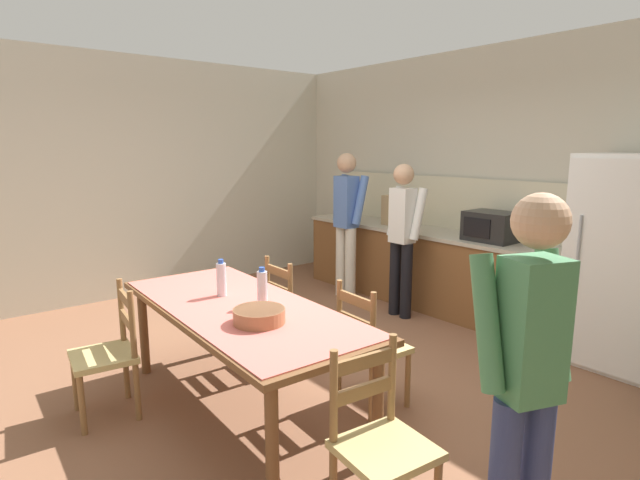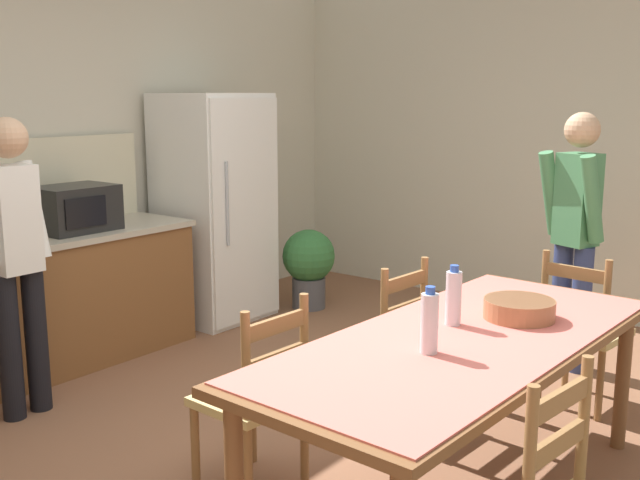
{
  "view_description": "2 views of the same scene",
  "coord_description": "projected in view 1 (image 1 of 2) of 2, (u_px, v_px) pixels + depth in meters",
  "views": [
    {
      "loc": [
        2.93,
        -2.31,
        1.84
      ],
      "look_at": [
        -0.16,
        0.2,
        1.09
      ],
      "focal_mm": 28.0,
      "sensor_mm": 36.0,
      "label": 1
    },
    {
      "loc": [
        -2.71,
        -2.05,
        1.77
      ],
      "look_at": [
        0.13,
        0.15,
        1.07
      ],
      "focal_mm": 42.0,
      "sensor_mm": 36.0,
      "label": 2
    }
  ],
  "objects": [
    {
      "name": "person_at_counter",
      "position": [
        403.0,
        232.0,
        5.33
      ],
      "size": [
        0.42,
        0.29,
        1.66
      ],
      "rotation": [
        0.0,
        0.0,
        1.57
      ],
      "color": "black",
      "rests_on": "ground"
    },
    {
      "name": "ground_plane",
      "position": [
        313.0,
        378.0,
        4.0
      ],
      "size": [
        8.32,
        8.32,
        0.0
      ],
      "primitive_type": "plane",
      "color": "brown"
    },
    {
      "name": "bottle_off_centre",
      "position": [
        262.0,
        288.0,
        3.36
      ],
      "size": [
        0.07,
        0.07,
        0.27
      ],
      "color": "silver",
      "rests_on": "dining_table"
    },
    {
      "name": "microwave",
      "position": [
        492.0,
        226.0,
        5.07
      ],
      "size": [
        0.5,
        0.39,
        0.3
      ],
      "color": "black",
      "rests_on": "kitchen_counter"
    },
    {
      "name": "person_by_table",
      "position": [
        527.0,
        371.0,
        2.03
      ],
      "size": [
        0.37,
        0.47,
        1.66
      ],
      "rotation": [
        0.0,
        0.0,
        2.78
      ],
      "color": "navy",
      "rests_on": "ground"
    },
    {
      "name": "chair_head_end",
      "position": [
        380.0,
        444.0,
        2.37
      ],
      "size": [
        0.44,
        0.46,
        0.91
      ],
      "rotation": [
        0.0,
        0.0,
        1.46
      ],
      "color": "olive",
      "rests_on": "ground"
    },
    {
      "name": "chair_side_near_left",
      "position": [
        109.0,
        354.0,
        3.4
      ],
      "size": [
        0.47,
        0.45,
        0.91
      ],
      "rotation": [
        0.0,
        0.0,
        -0.12
      ],
      "color": "olive",
      "rests_on": "ground"
    },
    {
      "name": "dining_table",
      "position": [
        240.0,
        315.0,
        3.42
      ],
      "size": [
        2.23,
        1.01,
        0.77
      ],
      "rotation": [
        0.0,
        0.0,
        -0.04
      ],
      "color": "brown",
      "rests_on": "ground"
    },
    {
      "name": "wall_back",
      "position": [
        506.0,
        183.0,
        5.39
      ],
      "size": [
        6.52,
        0.12,
        2.9
      ],
      "primitive_type": "cube",
      "color": "beige",
      "rests_on": "ground"
    },
    {
      "name": "refrigerator",
      "position": [
        624.0,
        262.0,
        4.13
      ],
      "size": [
        0.74,
        0.73,
        1.78
      ],
      "color": "white",
      "rests_on": "ground"
    },
    {
      "name": "chair_side_far_right",
      "position": [
        369.0,
        347.0,
        3.52
      ],
      "size": [
        0.44,
        0.43,
        0.91
      ],
      "rotation": [
        0.0,
        0.0,
        3.08
      ],
      "color": "olive",
      "rests_on": "ground"
    },
    {
      "name": "bottle_near_centre",
      "position": [
        221.0,
        279.0,
        3.59
      ],
      "size": [
        0.07,
        0.07,
        0.27
      ],
      "color": "silver",
      "rests_on": "dining_table"
    },
    {
      "name": "wall_left",
      "position": [
        151.0,
        178.0,
        6.22
      ],
      "size": [
        0.12,
        5.2,
        2.9
      ],
      "primitive_type": "cube",
      "color": "beige",
      "rests_on": "ground"
    },
    {
      "name": "person_at_sink",
      "position": [
        347.0,
        218.0,
        6.03
      ],
      "size": [
        0.44,
        0.3,
        1.76
      ],
      "rotation": [
        0.0,
        0.0,
        1.57
      ],
      "color": "silver",
      "rests_on": "ground"
    },
    {
      "name": "counter_splashback",
      "position": [
        441.0,
        202.0,
        5.94
      ],
      "size": [
        3.32,
        0.03,
        0.6
      ],
      "primitive_type": "cube",
      "color": "beige",
      "rests_on": "kitchen_counter"
    },
    {
      "name": "kitchen_counter",
      "position": [
        421.0,
        266.0,
        5.88
      ],
      "size": [
        3.36,
        0.66,
        0.88
      ],
      "color": "brown",
      "rests_on": "ground"
    },
    {
      "name": "chair_side_far_left",
      "position": [
        292.0,
        311.0,
        4.29
      ],
      "size": [
        0.44,
        0.42,
        0.91
      ],
      "rotation": [
        0.0,
        0.0,
        3.1
      ],
      "color": "olive",
      "rests_on": "ground"
    },
    {
      "name": "serving_bowl",
      "position": [
        259.0,
        315.0,
        3.05
      ],
      "size": [
        0.32,
        0.32,
        0.09
      ],
      "color": "#9E6642",
      "rests_on": "dining_table"
    },
    {
      "name": "paper_bag",
      "position": [
        393.0,
        210.0,
        6.09
      ],
      "size": [
        0.24,
        0.16,
        0.36
      ],
      "primitive_type": "cube",
      "color": "tan",
      "rests_on": "kitchen_counter"
    }
  ]
}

